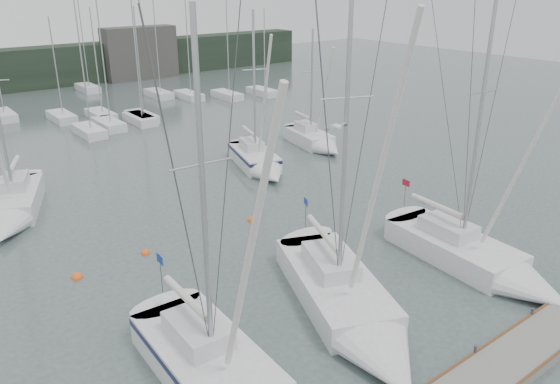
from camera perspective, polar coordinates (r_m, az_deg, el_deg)
The scene contains 12 objects.
ground at distance 23.11m, azimuth 8.14°, elevation -14.03°, with size 160.00×160.00×0.00m, color #42504D.
far_building_right at distance 80.02m, azimuth -14.42°, elevation 13.89°, with size 10.00×3.00×7.00m, color #3F3C3A.
mast_forest at distance 58.50m, azimuth -27.13°, elevation 6.51°, with size 55.05×25.61×14.19m.
sailboat_near_center at distance 22.88m, azimuth 7.91°, elevation -12.74°, with size 7.05×11.43×15.51m.
sailboat_near_right at distance 28.08m, azimuth 20.93°, elevation -7.14°, with size 3.75×10.33×14.54m.
sailboat_mid_b at distance 35.68m, azimuth -26.20°, elevation -1.72°, with size 5.59×8.99×13.29m.
sailboat_mid_d at distance 40.23m, azimuth -2.10°, elevation 3.05°, with size 4.74×8.47×12.09m.
sailboat_mid_e at distance 45.72m, azimuth 3.85°, elevation 5.24°, with size 3.65×7.62×10.29m.
buoy_a at distance 29.29m, azimuth -13.87°, elevation -6.25°, with size 0.46×0.46×0.46m, color #ED5915.
buoy_b at distance 32.14m, azimuth -2.99°, elevation -3.01°, with size 0.50×0.50×0.50m, color #ED5915.
buoy_c at distance 28.04m, azimuth -20.44°, elevation -8.39°, with size 0.54×0.54×0.54m, color #ED5915.
seagull at distance 20.87m, azimuth 5.95°, elevation 6.83°, with size 1.06×0.48×0.21m.
Camera 1 is at (-13.87, -12.73, 13.39)m, focal length 35.00 mm.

